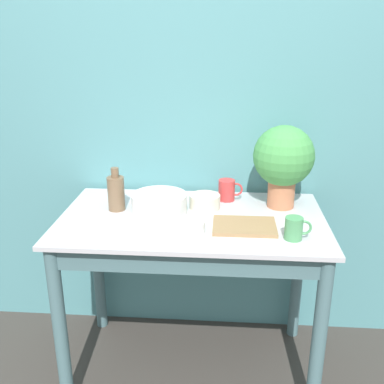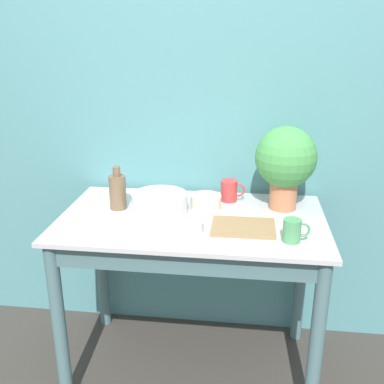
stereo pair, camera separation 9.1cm
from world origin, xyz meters
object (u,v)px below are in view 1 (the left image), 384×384
Objects in this scene: potted_plant at (283,159)px; bowl_small_enamel_white at (190,226)px; mug_red at (227,190)px; tray_board at (244,226)px; bottle_tall at (116,192)px; bowl_wash_large at (159,204)px; mug_green at (294,228)px; bowl_small_cream at (205,202)px.

bowl_small_enamel_white is at bearing -142.68° from potted_plant.
mug_red is 0.34m from tray_board.
bowl_wash_large is at bearing -9.91° from bottle_tall.
potted_plant is at bearing 13.53° from bowl_wash_large.
potted_plant reaches higher than tray_board.
bowl_wash_large is (-0.56, -0.14, -0.19)m from potted_plant.
bowl_wash_large is at bearing 159.06° from mug_green.
bowl_small_cream is (0.05, 0.26, 0.01)m from bowl_small_enamel_white.
bowl_small_enamel_white is at bearing 173.78° from mug_green.
bottle_tall is 0.76× the size of tray_board.
bowl_small_enamel_white is (0.16, -0.18, -0.02)m from bowl_wash_large.
mug_red is (0.52, 0.17, -0.03)m from bottle_tall.
bowl_wash_large is 1.73× the size of bowl_small_cream.
bowl_small_enamel_white is 0.23m from tray_board.
mug_red is 0.41m from bowl_small_enamel_white.
mug_green is (0.58, -0.22, -0.00)m from bowl_wash_large.
bowl_small_cream is at bearing 23.03° from bowl_wash_large.
bowl_wash_large is at bearing 131.58° from bowl_small_enamel_white.
tray_board is (0.59, -0.16, -0.08)m from bottle_tall.
mug_red is 0.16m from bowl_small_cream.
mug_red is 0.45× the size of tray_board.
bottle_tall is at bearing -162.22° from mug_red.
potted_plant is 0.32m from mug_red.
bowl_wash_large is at bearing -156.97° from bowl_small_cream.
potted_plant is 0.40m from mug_green.
bowl_small_enamel_white is 0.27m from bowl_small_cream.
bottle_tall reaches higher than bowl_small_enamel_white.
mug_red is at bearing 17.78° from bottle_tall.
bowl_wash_large is 2.11× the size of mug_red.
potted_plant is 3.26× the size of mug_red.
bowl_wash_large is at bearing 161.57° from tray_board.
bottle_tall reaches higher than bowl_small_cream.
bowl_small_enamel_white is 0.93× the size of bowl_small_cream.
bowl_small_enamel_white reaches higher than tray_board.
bowl_small_cream is at bearing 140.60° from mug_green.
bowl_wash_large reaches higher than tray_board.
mug_green is at bearing -39.40° from bowl_small_cream.
mug_red reaches higher than bowl_wash_large.
tray_board is at bearing -15.52° from bottle_tall.
mug_green is at bearing -57.47° from mug_red.
tray_board is (0.18, -0.21, -0.02)m from bowl_small_cream.
bottle_tall is 0.54m from mug_red.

